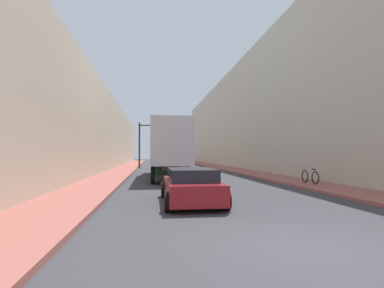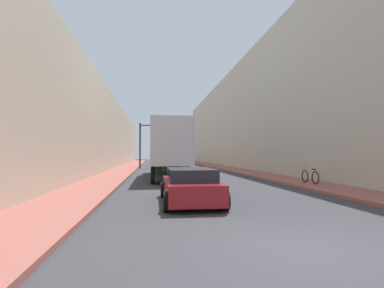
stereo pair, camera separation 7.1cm
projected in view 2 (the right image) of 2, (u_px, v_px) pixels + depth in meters
The scene contains 9 objects.
ground_plane at pixel (303, 248), 5.74m from camera, with size 200.00×200.00×0.00m, color #38383D.
sidewalk_right at pixel (226, 168), 36.24m from camera, with size 2.58×80.00×0.15m.
sidewalk_left at pixel (126, 169), 34.70m from camera, with size 2.58×80.00×0.15m.
building_right at pixel (260, 117), 37.01m from camera, with size 6.00×80.00×12.83m.
building_left at pixel (88, 134), 34.27m from camera, with size 6.00×80.00×8.23m.
semi_truck at pixel (167, 148), 22.92m from camera, with size 2.51×12.35×3.99m.
sedan_car at pixel (190, 186), 10.99m from camera, with size 2.07×4.46×1.28m.
traffic_signal_gantry at pixel (155, 136), 38.78m from camera, with size 6.64×0.35×5.80m.
parked_bicycle at pixel (310, 177), 16.73m from camera, with size 0.44×1.82×0.86m.
Camera 2 is at (-2.87, -5.47, 1.81)m, focal length 28.00 mm.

